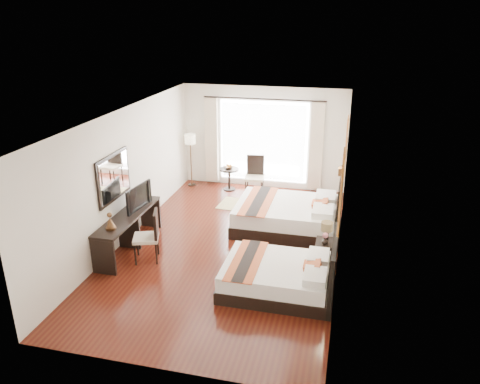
% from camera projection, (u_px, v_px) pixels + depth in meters
% --- Properties ---
extents(floor, '(4.50, 7.50, 0.01)m').
position_uv_depth(floor, '(229.00, 246.00, 9.88)').
color(floor, '#3B100A').
rests_on(floor, ground).
extents(ceiling, '(4.50, 7.50, 0.02)m').
position_uv_depth(ceiling, '(228.00, 115.00, 8.87)').
color(ceiling, white).
rests_on(ceiling, wall_headboard).
extents(wall_headboard, '(0.01, 7.50, 2.80)m').
position_uv_depth(wall_headboard, '(342.00, 193.00, 8.88)').
color(wall_headboard, silver).
rests_on(wall_headboard, floor).
extents(wall_desk, '(0.01, 7.50, 2.80)m').
position_uv_depth(wall_desk, '(126.00, 175.00, 9.86)').
color(wall_desk, silver).
rests_on(wall_desk, floor).
extents(wall_window, '(4.50, 0.01, 2.80)m').
position_uv_depth(wall_window, '(264.00, 138.00, 12.77)').
color(wall_window, silver).
rests_on(wall_window, floor).
extents(wall_entry, '(4.50, 0.01, 2.80)m').
position_uv_depth(wall_entry, '(153.00, 281.00, 5.98)').
color(wall_entry, silver).
rests_on(wall_entry, floor).
extents(window_glass, '(2.40, 0.02, 2.20)m').
position_uv_depth(window_glass, '(263.00, 142.00, 12.79)').
color(window_glass, white).
rests_on(window_glass, wall_window).
extents(sheer_curtain, '(2.30, 0.02, 2.10)m').
position_uv_depth(sheer_curtain, '(263.00, 142.00, 12.74)').
color(sheer_curtain, white).
rests_on(sheer_curtain, wall_window).
extents(drape_left, '(0.35, 0.14, 2.35)m').
position_uv_depth(drape_left, '(212.00, 140.00, 13.03)').
color(drape_left, '#C2B196').
rests_on(drape_left, floor).
extents(drape_right, '(0.35, 0.14, 2.35)m').
position_uv_depth(drape_right, '(316.00, 147.00, 12.39)').
color(drape_right, '#C2B196').
rests_on(drape_right, floor).
extents(art_panel_near, '(0.03, 0.50, 1.35)m').
position_uv_depth(art_panel_near, '(341.00, 192.00, 7.42)').
color(art_panel_near, maroon).
rests_on(art_panel_near, wall_headboard).
extents(art_panel_far, '(0.03, 0.50, 1.35)m').
position_uv_depth(art_panel_far, '(346.00, 149.00, 9.74)').
color(art_panel_far, maroon).
rests_on(art_panel_far, wall_headboard).
extents(wall_sconce, '(0.10, 0.14, 0.14)m').
position_uv_depth(wall_sconce, '(341.00, 172.00, 8.46)').
color(wall_sconce, '#4C311B').
rests_on(wall_sconce, wall_headboard).
extents(mirror_frame, '(0.04, 1.25, 0.95)m').
position_uv_depth(mirror_frame, '(113.00, 177.00, 9.30)').
color(mirror_frame, black).
rests_on(mirror_frame, wall_desk).
extents(mirror_glass, '(0.01, 1.12, 0.82)m').
position_uv_depth(mirror_glass, '(115.00, 177.00, 9.29)').
color(mirror_glass, white).
rests_on(mirror_glass, mirror_frame).
extents(bed_near, '(1.95, 1.52, 1.09)m').
position_uv_depth(bed_near, '(282.00, 276.00, 8.22)').
color(bed_near, black).
rests_on(bed_near, floor).
extents(bed_far, '(2.34, 1.82, 1.32)m').
position_uv_depth(bed_far, '(291.00, 215.00, 10.55)').
color(bed_far, black).
rests_on(bed_far, floor).
extents(nightstand, '(0.40, 0.49, 0.47)m').
position_uv_depth(nightstand, '(325.00, 253.00, 9.11)').
color(nightstand, black).
rests_on(nightstand, floor).
extents(table_lamp, '(0.23, 0.23, 0.37)m').
position_uv_depth(table_lamp, '(327.00, 228.00, 8.97)').
color(table_lamp, black).
rests_on(table_lamp, nightstand).
extents(vase, '(0.13, 0.13, 0.13)m').
position_uv_depth(vase, '(325.00, 240.00, 8.89)').
color(vase, black).
rests_on(vase, nightstand).
extents(console_desk, '(0.50, 2.20, 0.76)m').
position_uv_depth(console_desk, '(129.00, 231.00, 9.67)').
color(console_desk, black).
rests_on(console_desk, floor).
extents(television, '(0.22, 0.91, 0.52)m').
position_uv_depth(television, '(135.00, 197.00, 9.77)').
color(television, black).
rests_on(television, console_desk).
extents(bronze_figurine, '(0.22, 0.22, 0.30)m').
position_uv_depth(bronze_figurine, '(110.00, 222.00, 8.85)').
color(bronze_figurine, '#4C311B').
rests_on(bronze_figurine, console_desk).
extents(desk_chair, '(0.61, 0.61, 1.03)m').
position_uv_depth(desk_chair, '(148.00, 245.00, 9.23)').
color(desk_chair, beige).
rests_on(desk_chair, floor).
extents(floor_lamp, '(0.30, 0.30, 1.49)m').
position_uv_depth(floor_lamp, '(190.00, 143.00, 12.88)').
color(floor_lamp, black).
rests_on(floor_lamp, floor).
extents(side_table, '(0.53, 0.53, 0.61)m').
position_uv_depth(side_table, '(229.00, 179.00, 12.90)').
color(side_table, black).
rests_on(side_table, floor).
extents(fruit_bowl, '(0.26, 0.26, 0.05)m').
position_uv_depth(fruit_bowl, '(229.00, 168.00, 12.79)').
color(fruit_bowl, '#412917').
rests_on(fruit_bowl, side_table).
extents(window_chair, '(0.54, 0.54, 1.06)m').
position_uv_depth(window_chair, '(254.00, 183.00, 12.53)').
color(window_chair, beige).
rests_on(window_chair, floor).
extents(jute_rug, '(1.30, 0.94, 0.01)m').
position_uv_depth(jute_rug, '(244.00, 205.00, 11.95)').
color(jute_rug, tan).
rests_on(jute_rug, floor).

